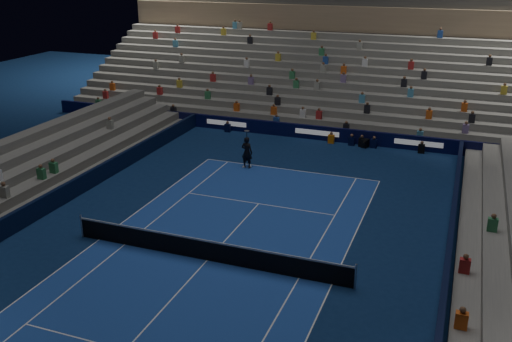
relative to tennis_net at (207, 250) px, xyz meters
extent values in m
plane|color=#0C2149|center=(0.00, 0.00, -0.50)|extent=(90.00, 90.00, 0.00)
cube|color=#1B4099|center=(0.00, 0.00, -0.50)|extent=(10.97, 23.77, 0.01)
cube|color=black|center=(0.00, 18.50, 0.00)|extent=(44.00, 0.25, 1.00)
cube|color=black|center=(9.70, 0.00, 0.00)|extent=(0.25, 37.00, 1.00)
cube|color=black|center=(-9.70, 0.00, 0.00)|extent=(0.25, 37.00, 1.00)
cube|color=slate|center=(0.00, 19.50, -0.25)|extent=(44.00, 1.00, 0.50)
cube|color=slate|center=(0.00, 20.50, 0.00)|extent=(44.00, 1.00, 1.00)
cube|color=slate|center=(0.00, 21.50, 0.25)|extent=(44.00, 1.00, 1.50)
cube|color=slate|center=(0.00, 22.50, 0.50)|extent=(44.00, 1.00, 2.00)
cube|color=slate|center=(0.00, 23.50, 0.75)|extent=(44.00, 1.00, 2.50)
cube|color=slate|center=(0.00, 24.50, 1.00)|extent=(44.00, 1.00, 3.00)
cube|color=slate|center=(0.00, 25.50, 1.25)|extent=(44.00, 1.00, 3.50)
cube|color=slate|center=(0.00, 26.50, 1.50)|extent=(44.00, 1.00, 4.00)
cube|color=slate|center=(0.00, 27.50, 1.75)|extent=(44.00, 1.00, 4.50)
cube|color=slate|center=(0.00, 28.50, 2.00)|extent=(44.00, 1.00, 5.00)
cube|color=slate|center=(0.00, 29.50, 2.25)|extent=(44.00, 1.00, 5.50)
cube|color=slate|center=(0.00, 30.50, 2.50)|extent=(44.00, 1.00, 6.00)
cube|color=#8B7256|center=(0.00, 31.60, 6.60)|extent=(44.00, 0.60, 2.20)
cube|color=slate|center=(10.50, 0.00, -0.25)|extent=(1.00, 37.00, 0.50)
cube|color=slate|center=(11.50, 0.00, 0.00)|extent=(1.00, 37.00, 1.00)
cube|color=slate|center=(-10.50, 0.00, -0.25)|extent=(1.00, 37.00, 0.50)
cylinder|color=#B2B2B7|center=(-6.40, 0.00, 0.05)|extent=(0.10, 0.10, 1.10)
cylinder|color=#B2B2B7|center=(6.40, 0.00, 0.05)|extent=(0.10, 0.10, 1.10)
cube|color=black|center=(0.00, 0.00, -0.05)|extent=(12.80, 0.03, 0.90)
cube|color=white|center=(0.00, 0.00, 0.44)|extent=(12.80, 0.04, 0.08)
imported|color=black|center=(-2.60, 11.35, 0.49)|extent=(0.77, 0.55, 1.99)
cube|color=black|center=(3.51, 17.93, -0.22)|extent=(0.55, 0.61, 0.57)
cylinder|color=black|center=(3.51, 17.50, -0.05)|extent=(0.24, 0.38, 0.16)
camera|label=1|loc=(9.54, -19.48, 11.76)|focal=40.01mm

